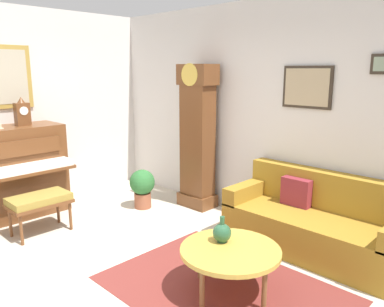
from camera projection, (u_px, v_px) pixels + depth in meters
The scene contains 11 objects.
ground_plane at pixel (102, 285), 3.62m from camera, with size 6.40×6.00×0.10m, color beige.
wall_back at pixel (256, 112), 4.97m from camera, with size 5.30×0.13×2.80m.
area_rug at pixel (223, 289), 3.46m from camera, with size 2.10×1.50×0.01m, color maroon.
piano at pixel (8, 173), 5.02m from camera, with size 0.87×1.44×1.22m.
piano_bench at pixel (39, 201), 4.56m from camera, with size 0.42×0.70×0.48m.
grandfather_clock at pixel (197, 141), 5.39m from camera, with size 0.52×0.34×2.03m.
couch at pixel (315, 223), 4.15m from camera, with size 1.90×0.80×0.84m.
coffee_table at pixel (230, 252), 3.32m from camera, with size 0.88×0.88×0.43m.
mantel_clock at pixel (22, 113), 5.04m from camera, with size 0.13×0.18×0.38m.
green_jug at pixel (222, 233), 3.43m from camera, with size 0.17×0.17×0.24m.
potted_plant at pixel (142, 186), 5.44m from camera, with size 0.36×0.36×0.56m.
Camera 1 is at (2.89, -1.74, 1.95)m, focal length 35.72 mm.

